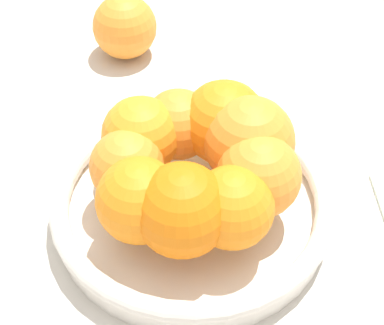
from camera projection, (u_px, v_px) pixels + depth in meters
The scene contains 4 objects.
ground_plane at pixel (192, 218), 0.60m from camera, with size 4.00×4.00×0.00m, color beige.
fruit_bowl at pixel (192, 205), 0.59m from camera, with size 0.26×0.26×0.04m.
orange_pile at pixel (198, 163), 0.55m from camera, with size 0.19×0.19×0.08m.
stray_orange at pixel (125, 27), 0.77m from camera, with size 0.08×0.08×0.08m, color orange.
Camera 1 is at (-0.14, 0.37, 0.46)m, focal length 60.00 mm.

